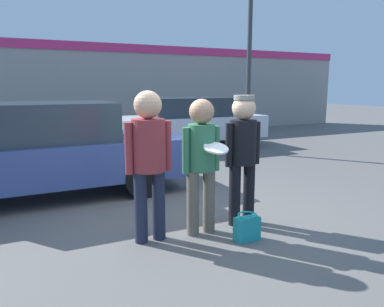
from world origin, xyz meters
name	(u,v)px	position (x,y,z in m)	size (l,w,h in m)	color
ground_plane	(188,223)	(0.00, 0.00, 0.00)	(56.00, 56.00, 0.00)	#5B5956
storefront_building	(71,89)	(0.00, 9.41, 1.68)	(24.00, 0.22, 3.29)	gray
person_left	(149,152)	(-0.64, -0.32, 1.05)	(0.55, 0.38, 1.74)	#1E2338
person_middle_with_frisbee	(201,156)	(0.00, -0.39, 0.96)	(0.49, 0.55, 1.64)	#665B4C
person_right	(243,148)	(0.63, -0.32, 1.00)	(0.51, 0.34, 1.67)	black
parked_car_near	(44,150)	(-1.55, 2.20, 0.76)	(4.48, 1.87, 1.53)	#334784
parked_car_far	(188,122)	(2.67, 5.57, 0.75)	(4.42, 1.81, 1.46)	silver
street_lamp	(256,12)	(3.92, 4.11, 3.67)	(1.05, 0.35, 6.07)	#38383D
handbag	(247,228)	(0.37, -0.82, 0.16)	(0.30, 0.23, 0.32)	teal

